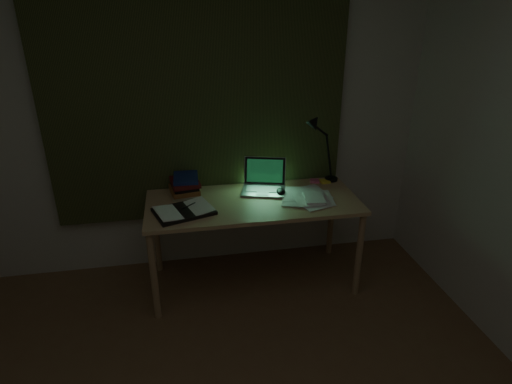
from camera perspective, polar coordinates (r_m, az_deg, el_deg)
wall_back at (r=3.28m, az=-7.72°, el=10.21°), size 3.50×0.00×2.50m
curtain at (r=3.20m, az=-7.87°, el=13.52°), size 2.20×0.06×2.00m
desk at (r=3.27m, az=-0.39°, el=-6.72°), size 1.53×0.67×0.70m
laptop at (r=3.20m, az=1.00°, el=1.89°), size 0.41×0.44×0.23m
open_textbook at (r=2.96m, az=-9.60°, el=-2.46°), size 0.45×0.38×0.03m
book_stack at (r=3.21m, az=-9.42°, el=0.91°), size 0.21×0.25×0.16m
loose_papers at (r=3.14m, az=6.87°, el=-0.84°), size 0.40×0.42×0.02m
mouse at (r=3.21m, az=3.32°, el=0.06°), size 0.08×0.12×0.04m
sticky_yellow at (r=3.46m, az=9.12°, el=1.42°), size 0.08×0.08×0.02m
sticky_pink at (r=3.46m, az=7.83°, el=1.48°), size 0.09×0.09×0.02m
desk_lamp at (r=3.42m, az=10.30°, el=5.90°), size 0.43×0.36×0.56m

